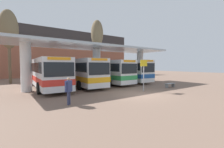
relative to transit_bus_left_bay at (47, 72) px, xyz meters
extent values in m
plane|color=#755B4C|center=(5.67, -8.77, -1.81)|extent=(100.00, 100.00, 0.00)
cube|color=brown|center=(5.67, 17.17, 3.64)|extent=(40.00, 0.50, 10.89)
cube|color=#332D2D|center=(5.67, 17.17, 7.88)|extent=(40.00, 0.58, 2.40)
cylinder|color=silver|center=(-2.15, -1.35, 0.54)|extent=(0.97, 0.97, 4.69)
cylinder|color=silver|center=(5.67, -1.35, 0.54)|extent=(0.97, 0.97, 4.69)
cylinder|color=silver|center=(13.49, -1.35, 0.54)|extent=(0.97, 0.97, 4.69)
cube|color=#A8B7C1|center=(5.67, -1.35, 3.00)|extent=(20.64, 5.82, 0.24)
cube|color=silver|center=(0.00, 0.01, -0.02)|extent=(3.09, 11.72, 2.88)
cube|color=black|center=(0.00, 0.01, 0.52)|extent=(3.11, 11.26, 0.92)
cube|color=red|center=(0.00, 0.01, -0.67)|extent=(3.13, 11.76, 0.52)
cube|color=black|center=(-0.27, -5.82, 0.41)|extent=(2.36, 0.17, 1.15)
cube|color=orange|center=(-0.27, -5.82, 1.28)|extent=(1.79, 0.13, 0.22)
cylinder|color=black|center=(-1.44, -3.53, -1.28)|extent=(0.33, 1.08, 1.07)
cylinder|color=black|center=(1.11, -3.65, -1.28)|extent=(0.33, 1.08, 1.07)
cylinder|color=black|center=(-1.13, 3.26, -1.28)|extent=(0.33, 1.08, 1.07)
cylinder|color=black|center=(1.43, 3.14, -1.28)|extent=(0.33, 1.08, 1.07)
cube|color=silver|center=(3.81, 0.21, -0.02)|extent=(2.95, 11.74, 2.93)
cube|color=black|center=(3.81, 0.21, 0.53)|extent=(2.97, 11.27, 0.94)
cube|color=orange|center=(3.81, 0.21, -0.68)|extent=(2.99, 11.78, 0.53)
cube|color=black|center=(3.54, -5.63, 0.42)|extent=(2.23, 0.16, 1.17)
cube|color=orange|center=(3.54, -5.63, 1.30)|extent=(1.70, 0.13, 0.22)
cylinder|color=black|center=(2.44, -3.34, -1.32)|extent=(0.32, 0.99, 0.98)
cylinder|color=black|center=(4.86, -3.45, -1.32)|extent=(0.32, 0.99, 0.98)
cylinder|color=black|center=(2.75, 3.46, -1.32)|extent=(0.32, 0.99, 0.98)
cylinder|color=black|center=(5.17, 3.35, -1.32)|extent=(0.32, 0.99, 0.98)
cube|color=silver|center=(7.60, 0.60, -0.06)|extent=(2.87, 11.70, 2.85)
cube|color=black|center=(7.60, 0.60, 0.48)|extent=(2.90, 11.24, 0.91)
cube|color=#2D934C|center=(7.60, 0.60, -0.70)|extent=(2.91, 11.74, 0.51)
cube|color=black|center=(7.75, -5.25, 0.37)|extent=(2.38, 0.12, 1.14)
cube|color=orange|center=(7.75, -5.25, 1.23)|extent=(1.81, 0.10, 0.22)
cylinder|color=black|center=(6.40, -3.04, -1.31)|extent=(0.30, 1.01, 1.00)
cylinder|color=black|center=(8.98, -2.98, -1.31)|extent=(0.30, 1.01, 1.00)
cylinder|color=black|center=(6.23, 3.76, -1.31)|extent=(0.30, 1.01, 1.00)
cylinder|color=black|center=(8.81, 3.83, -1.31)|extent=(0.30, 1.01, 1.00)
cube|color=white|center=(11.44, 0.14, -0.01)|extent=(2.82, 10.28, 2.95)
cube|color=black|center=(11.44, 0.14, 0.55)|extent=(2.85, 9.88, 0.94)
cube|color=#1E519E|center=(11.44, 0.14, -0.67)|extent=(2.86, 10.33, 0.53)
cube|color=black|center=(11.26, -4.99, 0.43)|extent=(2.26, 0.14, 1.18)
cube|color=orange|center=(11.26, -4.99, 1.32)|extent=(1.72, 0.11, 0.22)
cylinder|color=black|center=(10.10, -2.98, -1.31)|extent=(0.31, 1.00, 0.99)
cylinder|color=black|center=(12.56, -3.06, -1.31)|extent=(0.31, 1.00, 0.99)
cylinder|color=black|center=(10.31, 2.99, -1.31)|extent=(0.31, 1.00, 0.99)
cylinder|color=black|center=(12.77, 2.90, -1.31)|extent=(0.31, 1.00, 0.99)
cube|color=gray|center=(11.70, -7.83, -1.37)|extent=(1.56, 0.44, 0.04)
cube|color=gray|center=(11.07, -7.83, -1.60)|extent=(0.07, 0.37, 0.42)
cube|color=gray|center=(12.32, -7.83, -1.60)|extent=(0.07, 0.37, 0.42)
cylinder|color=gray|center=(7.17, -7.89, -0.58)|extent=(0.09, 0.09, 2.46)
cube|color=gold|center=(7.17, -7.89, 0.95)|extent=(0.90, 0.06, 0.60)
cylinder|color=#333856|center=(-0.60, -8.60, -1.38)|extent=(0.18, 0.18, 0.86)
cylinder|color=#333856|center=(-0.47, -8.50, -1.38)|extent=(0.18, 0.18, 0.86)
cube|color=navy|center=(-0.54, -8.55, -0.59)|extent=(0.52, 0.48, 0.71)
sphere|color=tan|center=(-0.54, -8.55, -0.14)|extent=(0.20, 0.20, 0.20)
cylinder|color=navy|center=(-0.76, -8.72, -0.59)|extent=(0.13, 0.13, 0.61)
cylinder|color=navy|center=(-0.31, -8.38, -0.59)|extent=(0.13, 0.13, 0.61)
cylinder|color=brown|center=(10.35, 6.59, 1.74)|extent=(0.32, 0.32, 7.10)
ellipsoid|color=brown|center=(10.35, 6.59, 6.65)|extent=(2.25, 2.25, 4.95)
cylinder|color=brown|center=(-3.22, 7.34, 1.22)|extent=(0.38, 0.38, 6.06)
ellipsoid|color=brown|center=(-3.22, 7.34, 5.72)|extent=(2.43, 2.43, 5.34)
camera|label=1|loc=(-3.82, -17.90, 0.74)|focal=24.00mm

